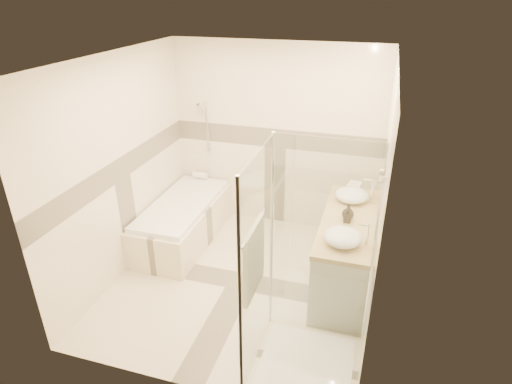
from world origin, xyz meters
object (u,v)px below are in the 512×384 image
(vanity, at_px, (346,252))
(amenity_bottle_a, at_px, (347,215))
(bathtub, at_px, (183,219))
(vessel_sink_near, at_px, (352,195))
(shower_enclosure, at_px, (297,319))
(amenity_bottle_b, at_px, (348,212))
(vessel_sink_far, at_px, (343,237))

(vanity, height_order, amenity_bottle_a, amenity_bottle_a)
(bathtub, relative_size, amenity_bottle_a, 10.15)
(vanity, distance_m, vessel_sink_near, 0.66)
(shower_enclosure, xyz_separation_m, amenity_bottle_a, (0.27, 1.20, 0.43))
(bathtub, distance_m, shower_enclosure, 2.47)
(vanity, distance_m, shower_enclosure, 1.31)
(amenity_bottle_b, bearing_deg, vanity, -0.73)
(vessel_sink_near, bearing_deg, bathtub, -177.69)
(vanity, distance_m, amenity_bottle_b, 0.51)
(shower_enclosure, height_order, amenity_bottle_b, shower_enclosure)
(amenity_bottle_b, bearing_deg, vessel_sink_near, 90.00)
(bathtub, xyz_separation_m, amenity_bottle_b, (2.13, -0.35, 0.62))
(vessel_sink_near, bearing_deg, shower_enclosure, -99.08)
(vessel_sink_near, relative_size, amenity_bottle_b, 2.30)
(vanity, xyz_separation_m, amenity_bottle_b, (-0.02, 0.00, 0.51))
(bathtub, relative_size, amenity_bottle_b, 10.36)
(vanity, bearing_deg, shower_enclosure, -102.97)
(amenity_bottle_a, bearing_deg, vanity, 74.24)
(bathtub, distance_m, vessel_sink_far, 2.38)
(shower_enclosure, xyz_separation_m, vessel_sink_far, (0.27, 0.76, 0.42))
(bathtub, bearing_deg, shower_enclosure, -41.10)
(vessel_sink_near, bearing_deg, vessel_sink_far, -90.00)
(shower_enclosure, height_order, vessel_sink_near, shower_enclosure)
(bathtub, xyz_separation_m, vanity, (2.15, -0.35, 0.12))
(vessel_sink_near, height_order, vessel_sink_far, vessel_sink_near)
(shower_enclosure, relative_size, vessel_sink_far, 5.55)
(bathtub, relative_size, vessel_sink_near, 4.49)
(vanity, relative_size, vessel_sink_near, 4.28)
(vanity, xyz_separation_m, shower_enclosure, (-0.29, -1.27, 0.08))
(vessel_sink_far, height_order, amenity_bottle_a, amenity_bottle_a)
(vessel_sink_far, bearing_deg, shower_enclosure, -109.70)
(vanity, bearing_deg, amenity_bottle_a, -105.76)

